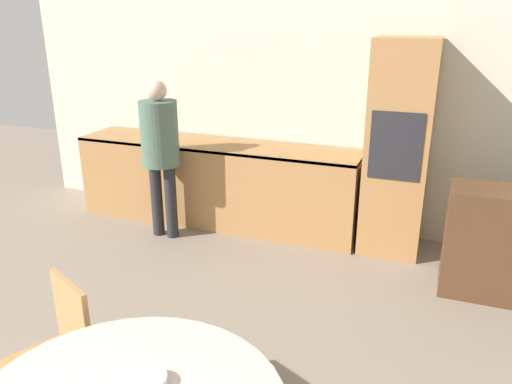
{
  "coord_description": "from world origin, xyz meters",
  "views": [
    {
      "loc": [
        1.06,
        0.32,
        2.17
      ],
      "look_at": [
        0.02,
        3.05,
        1.13
      ],
      "focal_mm": 35.0,
      "sensor_mm": 36.0,
      "label": 1
    }
  ],
  "objects_px": {
    "person_standing": "(160,144)",
    "chair_far_left": "(58,352)",
    "bowl_near": "(150,380)",
    "oven_unit": "(398,149)"
  },
  "relations": [
    {
      "from": "oven_unit",
      "to": "chair_far_left",
      "type": "relative_size",
      "value": 2.24
    },
    {
      "from": "oven_unit",
      "to": "chair_far_left",
      "type": "height_order",
      "value": "oven_unit"
    },
    {
      "from": "person_standing",
      "to": "bowl_near",
      "type": "distance_m",
      "value": 3.17
    },
    {
      "from": "oven_unit",
      "to": "person_standing",
      "type": "height_order",
      "value": "oven_unit"
    },
    {
      "from": "person_standing",
      "to": "bowl_near",
      "type": "xyz_separation_m",
      "value": [
        1.59,
        -2.74,
        -0.18
      ]
    },
    {
      "from": "person_standing",
      "to": "chair_far_left",
      "type": "bearing_deg",
      "value": -71.43
    },
    {
      "from": "chair_far_left",
      "to": "person_standing",
      "type": "relative_size",
      "value": 0.56
    },
    {
      "from": "chair_far_left",
      "to": "bowl_near",
      "type": "bearing_deg",
      "value": 4.64
    },
    {
      "from": "bowl_near",
      "to": "oven_unit",
      "type": "bearing_deg",
      "value": 79.35
    },
    {
      "from": "oven_unit",
      "to": "bowl_near",
      "type": "distance_m",
      "value": 3.34
    }
  ]
}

